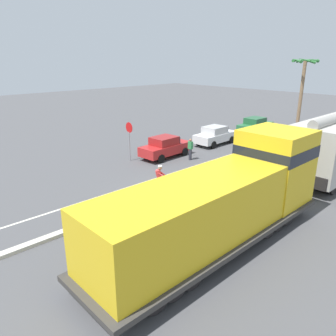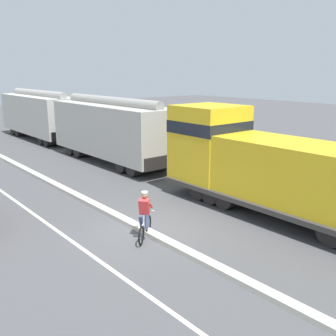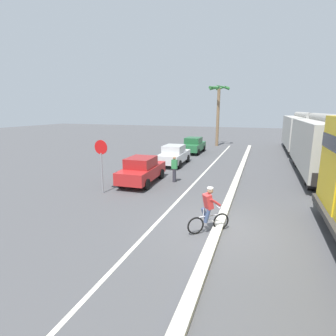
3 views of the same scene
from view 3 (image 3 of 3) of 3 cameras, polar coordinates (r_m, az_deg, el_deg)
The scene contains 12 objects.
ground_plane at distance 10.49m, azimuth 10.95°, elevation -12.65°, with size 120.00×120.00×0.00m, color #4C4C4F.
median_curb at distance 16.08m, azimuth 14.32°, elevation -3.52°, with size 0.36×36.00×0.16m, color beige.
lane_stripe at distance 16.47m, azimuth 5.97°, elevation -3.08°, with size 0.14×36.00×0.01m, color silver.
hopper_car_lead at distance 20.37m, azimuth 30.55°, elevation 4.20°, with size 2.90×10.60×4.18m.
hopper_car_middle at distance 31.79m, azimuth 26.83°, elevation 7.00°, with size 2.90×10.60×4.18m.
parked_car_red at distance 16.13m, azimuth -5.71°, elevation -0.43°, with size 1.99×4.28×1.62m.
parked_car_white at distance 21.45m, azimuth 1.35°, elevation 2.88°, with size 1.92×4.24×1.62m.
parked_car_green at distance 27.53m, azimuth 5.59°, elevation 4.99°, with size 1.85×4.21×1.62m.
cyclist at distance 9.78m, azimuth 8.81°, elevation -9.28°, with size 1.35×1.14×1.71m.
stop_sign at distance 14.32m, azimuth -14.31°, elevation 2.51°, with size 0.76×0.08×2.88m.
palm_tree_near at distance 33.26m, azimuth 10.93°, elevation 14.11°, with size 2.71×2.75×7.40m.
pedestrian_by_cars at distance 16.25m, azimuth 1.40°, elevation -0.16°, with size 0.34×0.22×1.62m.
Camera 3 is at (1.31, -9.42, 4.44)m, focal length 28.00 mm.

